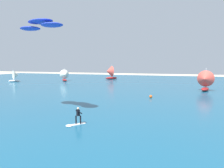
% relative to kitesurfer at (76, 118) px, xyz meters
% --- Properties ---
extents(ocean, '(160.00, 90.00, 0.10)m').
position_rel_kitesurfer_xyz_m(ocean, '(4.12, 32.70, -0.65)').
color(ocean, navy).
rests_on(ocean, ground).
extents(kitesurfer, '(1.67, 1.87, 1.67)m').
position_rel_kitesurfer_xyz_m(kitesurfer, '(0.00, 0.00, 0.00)').
color(kitesurfer, white).
rests_on(kitesurfer, ocean).
extents(kite, '(7.03, 4.16, 1.02)m').
position_rel_kitesurfer_xyz_m(kite, '(-5.94, 3.14, 9.64)').
color(kite, '#1E33B2').
extents(sailboat_heeled_over, '(3.77, 4.29, 4.82)m').
position_rel_kitesurfer_xyz_m(sailboat_heeled_over, '(15.16, 28.33, 1.61)').
color(sailboat_heeled_over, maroon).
rests_on(sailboat_heeled_over, ocean).
extents(sailboat_far_left, '(3.68, 3.67, 4.16)m').
position_rel_kitesurfer_xyz_m(sailboat_far_left, '(-24.35, 39.86, 1.30)').
color(sailboat_far_left, maroon).
rests_on(sailboat_far_left, ocean).
extents(sailboat_anchored_offshore, '(4.79, 4.61, 5.35)m').
position_rel_kitesurfer_xyz_m(sailboat_anchored_offshore, '(-12.89, 51.20, 1.85)').
color(sailboat_anchored_offshore, maroon).
rests_on(sailboat_anchored_offshore, ocean).
extents(sailboat_mid_left, '(3.28, 3.58, 3.97)m').
position_rel_kitesurfer_xyz_m(sailboat_mid_left, '(-38.14, 33.80, 1.22)').
color(sailboat_mid_left, white).
rests_on(sailboat_mid_left, ocean).
extents(marker_buoy, '(0.51, 0.51, 0.51)m').
position_rel_kitesurfer_xyz_m(marker_buoy, '(5.27, 16.86, -0.35)').
color(marker_buoy, '#E55919').
rests_on(marker_buoy, ocean).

